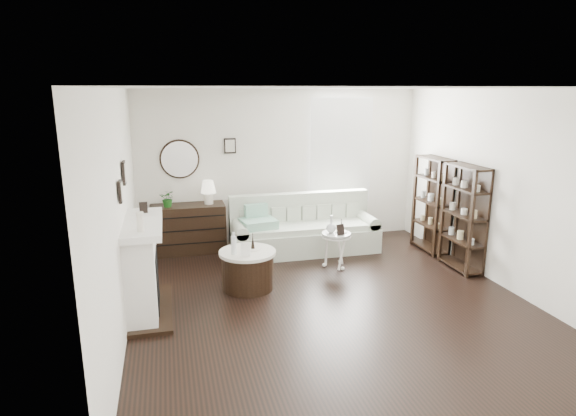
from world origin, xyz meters
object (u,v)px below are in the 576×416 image
object	(u,v)px
pedestal_table	(336,236)
sofa	(303,232)
drum_table	(248,269)
dresser	(189,229)

from	to	relation	value
pedestal_table	sofa	bearing A→B (deg)	106.30
drum_table	pedestal_table	bearing A→B (deg)	18.16
dresser	sofa	bearing A→B (deg)	-11.71
sofa	pedestal_table	distance (m)	0.96
drum_table	pedestal_table	distance (m)	1.55
drum_table	dresser	bearing A→B (deg)	111.71
sofa	drum_table	world-z (taller)	sofa
sofa	dresser	bearing A→B (deg)	168.29
dresser	drum_table	size ratio (longest dim) A/B	1.57
sofa	dresser	world-z (taller)	sofa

